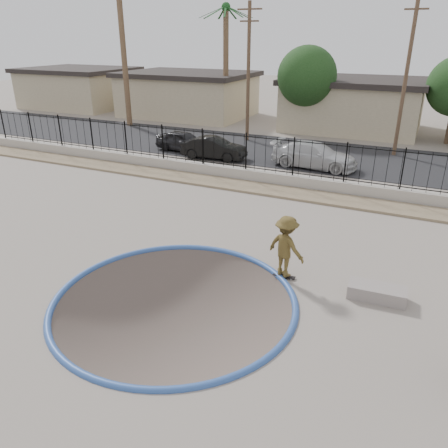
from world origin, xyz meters
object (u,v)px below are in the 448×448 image
skateboard (284,276)px  concrete_ledge (377,292)px  car_c (314,155)px  car_a (184,141)px  car_b (214,148)px  skater (286,249)px

skateboard → concrete_ledge: concrete_ledge is taller
skateboard → car_c: 12.72m
car_a → car_b: (2.60, -0.85, 0.00)m
car_a → skater: bearing=-134.1°
car_a → car_c: (8.60, -0.16, 0.06)m
skater → skateboard: (-0.00, -0.00, -0.93)m
car_a → car_c: bearing=-85.9°
skateboard → concrete_ledge: 2.77m
skater → car_c: bearing=-59.3°
skater → car_b: size_ratio=0.50×
skateboard → car_a: 16.71m
skater → skateboard: 0.93m
concrete_ledge → car_c: car_c is taller
skater → skateboard: bearing=76.6°
concrete_ledge → car_c: 13.51m
skater → car_a: 16.70m
skater → concrete_ledge: skater is taller
skateboard → car_a: bearing=128.8°
concrete_ledge → car_c: bearing=112.0°
car_b → car_a: bearing=67.6°
concrete_ledge → car_a: 18.64m
concrete_ledge → car_b: (-11.06, 11.81, 0.48)m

